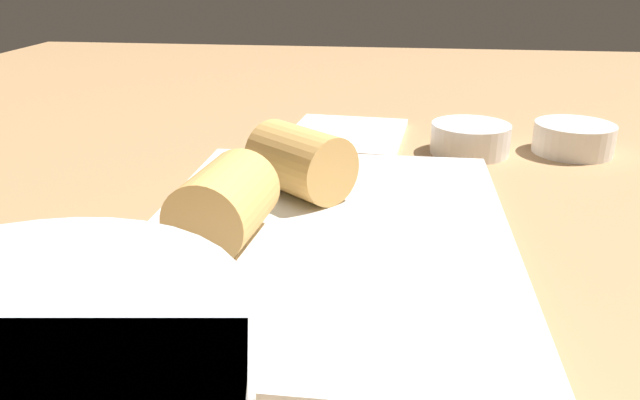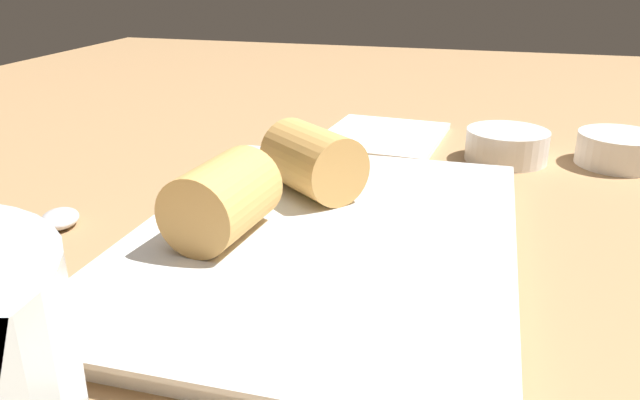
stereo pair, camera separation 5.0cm
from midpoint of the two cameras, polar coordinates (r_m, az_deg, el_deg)
name	(u,v)px [view 2 (the right image)]	position (r cm, az deg, el deg)	size (l,w,h in cm)	color
table_surface	(332,254)	(40.96, 4.60, -5.02)	(180.00, 140.00, 2.00)	#A87F54
serving_plate	(320,239)	(38.74, 3.70, -3.73)	(31.39, 22.67, 1.50)	white
roll_front_left	(310,159)	(43.66, 2.34, 3.67)	(7.97, 8.20, 4.75)	#DBA356
roll_front_right	(226,197)	(36.92, -4.80, 0.19)	(7.76, 5.38, 4.75)	#DBA356
dipping_bowl_near	(507,144)	(58.79, 19.10, 4.82)	(7.22, 7.22, 2.79)	white
dipping_bowl_far	(620,148)	(61.46, 27.90, 4.17)	(7.22, 7.22, 2.79)	white
spoon	(53,232)	(43.01, -20.21, -2.83)	(14.99, 8.17, 1.12)	silver
napkin	(382,137)	(62.92, 8.01, 5.70)	(14.21, 12.40, 0.60)	white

